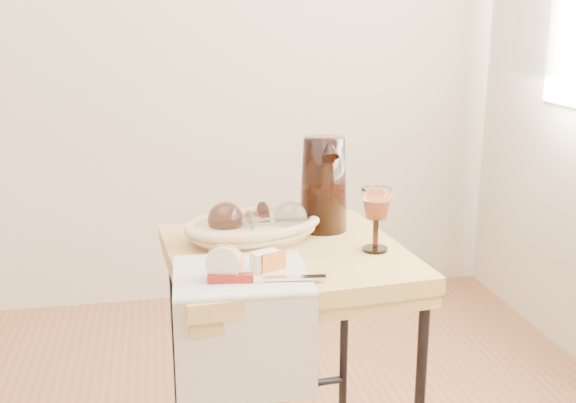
{
  "coord_description": "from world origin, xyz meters",
  "views": [
    {
      "loc": [
        0.34,
        -1.11,
        1.22
      ],
      "look_at": [
        0.63,
        0.39,
        0.81
      ],
      "focal_mm": 43.44,
      "sensor_mm": 36.0,
      "label": 1
    }
  ],
  "objects": [
    {
      "name": "pitcher",
      "position": [
        0.75,
        0.54,
        0.81
      ],
      "size": [
        0.17,
        0.25,
        0.28
      ],
      "primitive_type": null,
      "rotation": [
        0.0,
        0.0,
        -0.03
      ],
      "color": "black",
      "rests_on": "side_table"
    },
    {
      "name": "goblet_lying_a",
      "position": [
        0.54,
        0.51,
        0.74
      ],
      "size": [
        0.16,
        0.13,
        0.09
      ],
      "primitive_type": null,
      "rotation": [
        0.0,
        0.0,
        3.52
      ],
      "color": "#492D26",
      "rests_on": "bread_basket"
    },
    {
      "name": "apple_half",
      "position": [
        0.47,
        0.24,
        0.73
      ],
      "size": [
        0.09,
        0.06,
        0.07
      ],
      "primitive_type": "ellipsoid",
      "rotation": [
        0.0,
        0.0,
        -0.3
      ],
      "color": "#D00B00",
      "rests_on": "tea_towel"
    },
    {
      "name": "tea_towel",
      "position": [
        0.5,
        0.26,
        0.69
      ],
      "size": [
        0.29,
        0.27,
        0.01
      ],
      "primitive_type": "cube",
      "rotation": [
        0.0,
        0.0,
        -0.04
      ],
      "color": "white",
      "rests_on": "side_table"
    },
    {
      "name": "goblet_lying_b",
      "position": [
        0.61,
        0.48,
        0.74
      ],
      "size": [
        0.14,
        0.1,
        0.08
      ],
      "primitive_type": null,
      "rotation": [
        0.0,
        0.0,
        0.17
      ],
      "color": "white",
      "rests_on": "bread_basket"
    },
    {
      "name": "bread_basket",
      "position": [
        0.56,
        0.49,
        0.71
      ],
      "size": [
        0.35,
        0.29,
        0.05
      ],
      "primitive_type": null,
      "rotation": [
        0.0,
        0.0,
        0.29
      ],
      "color": "tan",
      "rests_on": "side_table"
    },
    {
      "name": "table_knife",
      "position": [
        0.54,
        0.2,
        0.7
      ],
      "size": [
        0.24,
        0.05,
        0.02
      ],
      "primitive_type": null,
      "rotation": [
        0.0,
        0.0,
        -0.12
      ],
      "color": "silver",
      "rests_on": "tea_towel"
    },
    {
      "name": "side_table",
      "position": [
        0.63,
        0.41,
        0.34
      ],
      "size": [
        0.59,
        0.59,
        0.69
      ],
      "primitive_type": null,
      "rotation": [
        0.0,
        0.0,
        0.09
      ],
      "color": "olive",
      "rests_on": "floor"
    },
    {
      "name": "apple_wedge",
      "position": [
        0.56,
        0.27,
        0.71
      ],
      "size": [
        0.07,
        0.05,
        0.04
      ],
      "primitive_type": "cube",
      "rotation": [
        0.0,
        0.0,
        0.41
      ],
      "color": "white",
      "rests_on": "tea_towel"
    },
    {
      "name": "wine_goblet",
      "position": [
        0.83,
        0.36,
        0.76
      ],
      "size": [
        0.09,
        0.09,
        0.15
      ],
      "primitive_type": null,
      "rotation": [
        0.0,
        0.0,
        -0.28
      ],
      "color": "white",
      "rests_on": "side_table"
    }
  ]
}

